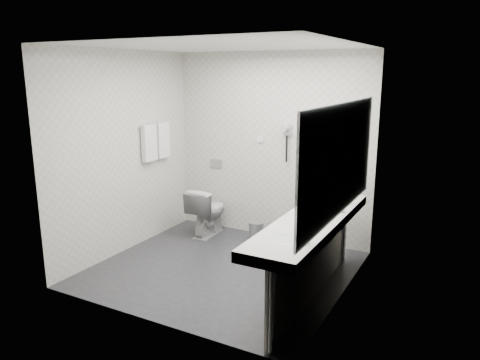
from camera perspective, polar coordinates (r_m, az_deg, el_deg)
The scene contains 32 objects.
floor at distance 5.44m, azimuth -2.18°, elevation -10.97°, with size 2.80×2.80×0.00m, color #242428.
ceiling at distance 4.97m, azimuth -2.44°, elevation 16.33°, with size 2.80×2.80×0.00m, color silver.
wall_back at distance 6.19m, azimuth 3.83°, elevation 4.12°, with size 2.80×2.80×0.00m, color beige.
wall_front at distance 4.02m, azimuth -11.75°, elevation -1.19°, with size 2.80×2.80×0.00m, color beige.
wall_left at distance 5.88m, azimuth -14.15°, elevation 3.25°, with size 2.60×2.60×0.00m, color beige.
wall_right at distance 4.52m, azimuth 13.16°, elevation 0.35°, with size 2.60×2.60×0.00m, color beige.
vanity_counter at distance 4.54m, azimuth 8.82°, elevation -5.32°, with size 0.55×2.20×0.10m, color silver.
vanity_panel at distance 4.68m, azimuth 8.93°, elevation -10.30°, with size 0.03×2.15×0.75m, color gray.
vanity_post_near at distance 3.80m, azimuth 3.91°, elevation -16.06°, with size 0.06×0.06×0.75m, color silver.
vanity_post_far at distance 5.60m, azimuth 12.81°, elevation -6.45°, with size 0.06×0.06×0.75m, color silver.
mirror at distance 4.30m, azimuth 12.40°, elevation 2.44°, with size 0.02×2.20×1.05m, color #B2BCC6.
basin_near at distance 3.95m, azimuth 5.64°, elevation -7.54°, with size 0.40×0.31×0.05m, color silver.
basin_far at distance 5.12m, azimuth 11.29°, elevation -2.85°, with size 0.40×0.31×0.05m, color silver.
faucet_near at distance 3.86m, azimuth 8.37°, elevation -6.74°, with size 0.04×0.04×0.15m, color silver.
faucet_far at distance 5.04m, azimuth 13.45°, elevation -2.14°, with size 0.04×0.04×0.15m, color silver.
soap_bottle_a at distance 4.51m, azimuth 8.89°, elevation -4.03°, with size 0.05×0.05×0.11m, color silver.
soap_bottle_b at distance 4.64m, azimuth 10.37°, elevation -3.72°, with size 0.07×0.07×0.09m, color silver.
soap_bottle_c at distance 4.52m, azimuth 10.04°, elevation -4.04°, with size 0.04×0.04×0.11m, color silver.
glass_left at distance 4.68m, azimuth 11.34°, elevation -3.49°, with size 0.06×0.06×0.11m, color silver.
glass_right at distance 4.76m, azimuth 12.56°, elevation -3.19°, with size 0.07×0.07×0.12m, color silver.
toilet at distance 6.43m, azimuth -4.06°, elevation -3.88°, with size 0.38×0.67×0.68m, color silver.
flush_plate at distance 6.63m, azimuth -2.97°, elevation 2.10°, with size 0.18×0.02×0.12m, color #B2B5BA.
pedal_bin at distance 6.13m, azimuth 2.06°, elevation -6.65°, with size 0.21×0.21×0.29m, color #B2B5BA.
bin_lid at distance 6.08m, azimuth 2.07°, elevation -5.31°, with size 0.21×0.21×0.01m, color #B2B5BA.
towel_rail at distance 6.22m, azimuth -10.55°, elevation 6.75°, with size 0.02×0.02×0.62m, color silver.
towel_near at distance 6.14m, azimuth -11.21°, elevation 4.56°, with size 0.07×0.24×0.48m, color silver.
towel_far at distance 6.35m, azimuth -9.61°, elevation 4.92°, with size 0.07×0.24×0.48m, color silver.
dryer_cradle at distance 6.03m, azimuth 5.92°, elevation 6.23°, with size 0.10×0.04×0.14m, color #99989D.
dryer_barrel at distance 5.97m, azimuth 5.66°, elevation 6.44°, with size 0.08×0.08×0.14m, color #99989D.
dryer_cord at distance 6.06m, azimuth 5.81°, elevation 3.87°, with size 0.02×0.02×0.35m, color black.
switch_plate_a at distance 6.23m, azimuth 2.53°, elevation 5.12°, with size 0.09×0.02×0.09m, color silver.
switch_plate_b at distance 5.96m, azimuth 8.62°, elevation 4.61°, with size 0.09×0.02×0.09m, color silver.
Camera 1 is at (2.53, -4.27, 2.24)m, focal length 34.34 mm.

